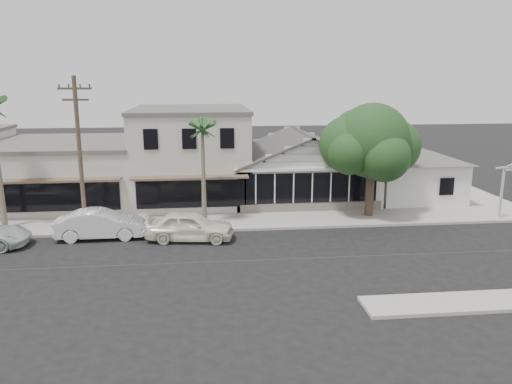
{
  "coord_description": "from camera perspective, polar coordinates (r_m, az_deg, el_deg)",
  "views": [
    {
      "loc": [
        -2.15,
        -23.28,
        8.89
      ],
      "look_at": [
        0.99,
        6.0,
        2.11
      ],
      "focal_mm": 35.0,
      "sensor_mm": 36.0,
      "label": 1
    }
  ],
  "objects": [
    {
      "name": "corner_shop",
      "position": [
        37.0,
        5.12,
        3.16
      ],
      "size": [
        10.4,
        8.6,
        5.1
      ],
      "color": "white",
      "rests_on": "ground"
    },
    {
      "name": "ground",
      "position": [
        25.01,
        -0.8,
        -7.85
      ],
      "size": [
        140.0,
        140.0,
        0.0
      ],
      "primitive_type": "plane",
      "color": "black",
      "rests_on": "ground"
    },
    {
      "name": "sidewalk_north",
      "position": [
        31.84,
        -16.49,
        -3.65
      ],
      "size": [
        90.0,
        3.5,
        0.15
      ],
      "primitive_type": "cube",
      "color": "#9E9991",
      "rests_on": "ground"
    },
    {
      "name": "utility_pole",
      "position": [
        29.58,
        -19.5,
        4.26
      ],
      "size": [
        1.8,
        0.24,
        9.0
      ],
      "color": "brown",
      "rests_on": "ground"
    },
    {
      "name": "row_building_near",
      "position": [
        37.22,
        -7.38,
        4.15
      ],
      "size": [
        8.0,
        10.0,
        6.5
      ],
      "primitive_type": "cube",
      "color": "#BBB7A8",
      "rests_on": "ground"
    },
    {
      "name": "car_0",
      "position": [
        28.04,
        -7.59,
        -3.86
      ],
      "size": [
        5.06,
        2.55,
        1.65
      ],
      "primitive_type": "imported",
      "rotation": [
        0.0,
        0.0,
        1.44
      ],
      "color": "white",
      "rests_on": "ground"
    },
    {
      "name": "car_1",
      "position": [
        29.46,
        -17.33,
        -3.53
      ],
      "size": [
        5.02,
        1.86,
        1.64
      ],
      "primitive_type": "imported",
      "rotation": [
        0.0,
        0.0,
        1.6
      ],
      "color": "silver",
      "rests_on": "ground"
    },
    {
      "name": "side_cottage",
      "position": [
        38.73,
        17.36,
        1.37
      ],
      "size": [
        6.0,
        6.0,
        3.0
      ],
      "primitive_type": "cube",
      "color": "white",
      "rests_on": "ground"
    },
    {
      "name": "row_building_midnear",
      "position": [
        38.68,
        -20.79,
        2.01
      ],
      "size": [
        10.0,
        10.0,
        4.2
      ],
      "primitive_type": "cube",
      "color": "beige",
      "rests_on": "ground"
    },
    {
      "name": "shade_tree",
      "position": [
        32.57,
        12.91,
        5.52
      ],
      "size": [
        6.64,
        6.01,
        7.37
      ],
      "rotation": [
        0.0,
        0.0,
        0.16
      ],
      "color": "#4D3F2F",
      "rests_on": "ground"
    },
    {
      "name": "palm_east",
      "position": [
        29.49,
        -6.15,
        7.22
      ],
      "size": [
        2.73,
        2.73,
        6.97
      ],
      "color": "#726651",
      "rests_on": "ground"
    }
  ]
}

